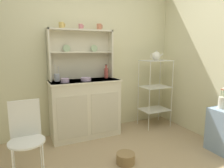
# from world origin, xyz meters

# --- Properties ---
(wall_back) EXTENTS (3.84, 0.05, 2.50)m
(wall_back) POSITION_xyz_m (0.00, 1.62, 1.25)
(wall_back) COLOR beige
(wall_back) RESTS_ON ground
(hutch_cabinet) EXTENTS (1.08, 0.45, 0.90)m
(hutch_cabinet) POSITION_xyz_m (-0.08, 1.37, 0.46)
(hutch_cabinet) COLOR silver
(hutch_cabinet) RESTS_ON ground
(hutch_shelf_unit) EXTENTS (1.01, 0.18, 0.77)m
(hutch_shelf_unit) POSITION_xyz_m (-0.08, 1.53, 1.34)
(hutch_shelf_unit) COLOR beige
(hutch_shelf_unit) RESTS_ON hutch_cabinet
(bakers_rack) EXTENTS (0.49, 0.37, 1.18)m
(bakers_rack) POSITION_xyz_m (1.18, 1.27, 0.74)
(bakers_rack) COLOR silver
(bakers_rack) RESTS_ON ground
(wire_chair) EXTENTS (0.36, 0.36, 0.85)m
(wire_chair) POSITION_xyz_m (-0.96, 0.56, 0.52)
(wire_chair) COLOR white
(wire_chair) RESTS_ON ground
(floor_basket) EXTENTS (0.23, 0.23, 0.13)m
(floor_basket) POSITION_xyz_m (0.12, 0.39, 0.06)
(floor_basket) COLOR #93754C
(floor_basket) RESTS_ON ground
(cup_gold_0) EXTENTS (0.09, 0.08, 0.09)m
(cup_gold_0) POSITION_xyz_m (-0.37, 1.49, 1.71)
(cup_gold_0) COLOR #DBB760
(cup_gold_0) RESTS_ON hutch_shelf_unit
(cup_rose_1) EXTENTS (0.08, 0.06, 0.08)m
(cup_rose_1) POSITION_xyz_m (-0.08, 1.49, 1.70)
(cup_rose_1) COLOR #D17A84
(cup_rose_1) RESTS_ON hutch_shelf_unit
(cup_terracotta_2) EXTENTS (0.09, 0.08, 0.09)m
(cup_terracotta_2) POSITION_xyz_m (0.22, 1.49, 1.71)
(cup_terracotta_2) COLOR #C67556
(cup_terracotta_2) RESTS_ON hutch_shelf_unit
(bowl_mixing_large) EXTENTS (0.12, 0.12, 0.06)m
(bowl_mixing_large) POSITION_xyz_m (-0.39, 1.29, 0.93)
(bowl_mixing_large) COLOR #B79ECC
(bowl_mixing_large) RESTS_ON hutch_cabinet
(bowl_floral_medium) EXTENTS (0.16, 0.16, 0.05)m
(bowl_floral_medium) POSITION_xyz_m (-0.08, 1.29, 0.92)
(bowl_floral_medium) COLOR #B79ECC
(bowl_floral_medium) RESTS_ON hutch_cabinet
(jam_bottle) EXTENTS (0.06, 0.06, 0.22)m
(jam_bottle) POSITION_xyz_m (0.32, 1.45, 0.99)
(jam_bottle) COLOR #B74C47
(jam_bottle) RESTS_ON hutch_cabinet
(utensil_jar) EXTENTS (0.08, 0.08, 0.24)m
(utensil_jar) POSITION_xyz_m (-0.48, 1.45, 0.95)
(utensil_jar) COLOR #B2B7C6
(utensil_jar) RESTS_ON hutch_cabinet
(porcelain_teapot) EXTENTS (0.24, 0.15, 0.17)m
(porcelain_teapot) POSITION_xyz_m (1.18, 1.27, 1.25)
(porcelain_teapot) COLOR white
(porcelain_teapot) RESTS_ON bakers_rack
(flower_vase) EXTENTS (0.09, 0.09, 0.28)m
(flower_vase) POSITION_xyz_m (1.44, 0.16, 0.68)
(flower_vase) COLOR silver
(flower_vase) RESTS_ON side_shelf_blue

